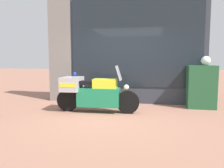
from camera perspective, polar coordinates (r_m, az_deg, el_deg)
ground_plane at (r=5.51m, az=0.46°, el=-8.52°), size 60.00×60.00×0.00m
shop_building at (r=7.38m, az=0.54°, el=10.18°), size 5.17×0.55×3.82m
window_display at (r=7.37m, az=5.70°, el=-1.35°), size 3.94×0.30×1.80m
paramedic_motorcycle at (r=5.94m, az=-5.35°, el=-2.09°), size 2.27×0.70×1.27m
utility_cabinet at (r=6.92m, az=22.25°, el=-0.69°), size 0.79×0.54×1.26m
white_helmet at (r=6.94m, az=23.31°, el=5.61°), size 0.27×0.27×0.27m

